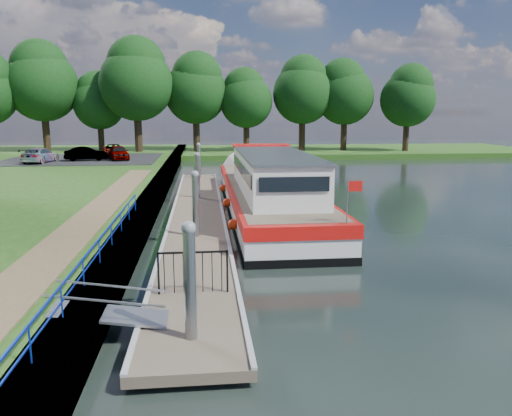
{
  "coord_description": "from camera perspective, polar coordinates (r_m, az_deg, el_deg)",
  "views": [
    {
      "loc": [
        0.32,
        -10.47,
        5.1
      ],
      "look_at": [
        2.36,
        8.78,
        1.4
      ],
      "focal_mm": 35.0,
      "sensor_mm": 36.0,
      "label": 1
    }
  ],
  "objects": [
    {
      "name": "mooring_piles",
      "position": [
        23.78,
        -6.76,
        1.5
      ],
      "size": [
        0.3,
        27.3,
        3.55
      ],
      "color": "gray",
      "rests_on": "ground"
    },
    {
      "name": "carpark",
      "position": [
        49.96,
        -19.21,
        5.3
      ],
      "size": [
        14.0,
        12.0,
        0.06
      ],
      "primitive_type": "cube",
      "color": "black",
      "rests_on": "riverbank"
    },
    {
      "name": "car_a",
      "position": [
        48.02,
        -15.44,
        6.14
      ],
      "size": [
        2.6,
        4.17,
        1.32
      ],
      "primitive_type": "imported",
      "rotation": [
        0.0,
        0.0,
        0.29
      ],
      "color": "#999999",
      "rests_on": "carpark"
    },
    {
      "name": "blue_fence",
      "position": [
        14.32,
        -18.28,
        -5.08
      ],
      "size": [
        0.04,
        18.04,
        0.72
      ],
      "color": "#0C2DBF",
      "rests_on": "riverbank"
    },
    {
      "name": "car_b",
      "position": [
        47.93,
        -18.83,
        5.89
      ],
      "size": [
        3.94,
        1.94,
        1.24
      ],
      "primitive_type": "imported",
      "rotation": [
        0.0,
        0.0,
        1.74
      ],
      "color": "#999999",
      "rests_on": "carpark"
    },
    {
      "name": "horizon_trees",
      "position": [
        59.25,
        -8.14,
        13.48
      ],
      "size": [
        54.38,
        10.03,
        12.87
      ],
      "color": "#332316",
      "rests_on": "ground"
    },
    {
      "name": "ground",
      "position": [
        11.65,
        -7.29,
        -15.25
      ],
      "size": [
        160.0,
        160.0,
        0.0
      ],
      "primitive_type": "plane",
      "color": "black",
      "rests_on": "ground"
    },
    {
      "name": "car_d",
      "position": [
        51.52,
        -15.94,
        6.34
      ],
      "size": [
        2.94,
        4.71,
        1.22
      ],
      "primitive_type": "imported",
      "rotation": [
        0.0,
        0.0,
        0.22
      ],
      "color": "#999999",
      "rests_on": "carpark"
    },
    {
      "name": "far_bank",
      "position": [
        63.73,
        4.55,
        6.47
      ],
      "size": [
        60.0,
        18.0,
        0.6
      ],
      "primitive_type": "cube",
      "color": "#214714",
      "rests_on": "ground"
    },
    {
      "name": "footpath",
      "position": [
        19.54,
        -19.9,
        -2.55
      ],
      "size": [
        1.6,
        40.0,
        0.05
      ],
      "primitive_type": "cube",
      "color": "brown",
      "rests_on": "riverbank"
    },
    {
      "name": "bank_edge",
      "position": [
        26.06,
        -12.28,
        0.15
      ],
      "size": [
        1.1,
        90.0,
        0.78
      ],
      "primitive_type": "cube",
      "color": "#473D2D",
      "rests_on": "ground"
    },
    {
      "name": "pontoon",
      "position": [
        23.98,
        -6.7,
        -1.08
      ],
      "size": [
        2.5,
        30.0,
        0.56
      ],
      "color": "brown",
      "rests_on": "ground"
    },
    {
      "name": "gate_panel",
      "position": [
        13.27,
        -7.22,
        -6.59
      ],
      "size": [
        1.85,
        0.05,
        1.15
      ],
      "color": "black",
      "rests_on": "ground"
    },
    {
      "name": "barge",
      "position": [
        26.64,
        1.07,
        2.16
      ],
      "size": [
        4.36,
        21.15,
        4.78
      ],
      "color": "black",
      "rests_on": "ground"
    },
    {
      "name": "car_c",
      "position": [
        47.46,
        -23.45,
        5.56
      ],
      "size": [
        2.43,
        4.62,
        1.28
      ],
      "primitive_type": "imported",
      "rotation": [
        0.0,
        0.0,
        2.99
      ],
      "color": "#999999",
      "rests_on": "carpark"
    },
    {
      "name": "gangway",
      "position": [
        12.04,
        -16.32,
        -11.46
      ],
      "size": [
        2.58,
        1.0,
        0.92
      ],
      "color": "#A5A8AD",
      "rests_on": "ground"
    }
  ]
}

